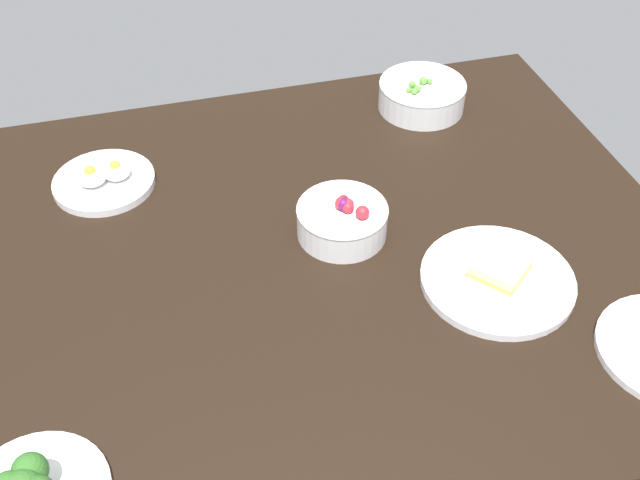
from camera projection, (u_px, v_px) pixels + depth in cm
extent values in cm
cube|color=black|center=(320.00, 259.00, 120.51)|extent=(114.33, 95.82, 4.00)
cylinder|color=silver|center=(342.00, 221.00, 120.23)|extent=(14.21, 14.21, 4.98)
torus|color=silver|center=(342.00, 209.00, 118.55)|extent=(14.44, 14.44, 0.80)
sphere|color=#B2232D|center=(348.00, 207.00, 117.47)|extent=(1.87, 1.87, 1.87)
sphere|color=#59144C|center=(343.00, 204.00, 117.82)|extent=(2.18, 2.18, 2.18)
sphere|color=#B2232D|center=(342.00, 203.00, 117.96)|extent=(2.14, 2.14, 2.14)
sphere|color=#B2232D|center=(362.00, 211.00, 116.59)|extent=(2.17, 2.17, 2.17)
sphere|color=maroon|center=(344.00, 200.00, 118.78)|extent=(1.77, 1.77, 1.77)
sphere|color=#B2232D|center=(348.00, 204.00, 117.85)|extent=(2.02, 2.02, 2.02)
cylinder|color=silver|center=(104.00, 182.00, 130.47)|extent=(17.20, 17.20, 1.39)
torus|color=#B7B7BC|center=(103.00, 179.00, 130.00)|extent=(15.64, 15.64, 0.50)
ellipsoid|color=white|center=(116.00, 171.00, 129.43)|extent=(4.67, 4.67, 2.57)
sphere|color=yellow|center=(115.00, 166.00, 128.65)|extent=(1.87, 1.87, 1.87)
ellipsoid|color=white|center=(92.00, 177.00, 128.18)|extent=(4.92, 4.92, 2.71)
sphere|color=yellow|center=(90.00, 171.00, 127.35)|extent=(1.97, 1.97, 1.97)
sphere|color=#2D6023|center=(30.00, 470.00, 85.39)|extent=(4.14, 4.14, 4.14)
cylinder|color=silver|center=(497.00, 280.00, 113.40)|extent=(22.85, 22.85, 1.28)
torus|color=#B7B7BC|center=(498.00, 277.00, 112.97)|extent=(20.61, 20.61, 0.50)
cube|color=beige|center=(499.00, 274.00, 112.56)|extent=(10.29, 10.23, 1.20)
cube|color=#E5B24C|center=(500.00, 269.00, 111.88)|extent=(10.29, 10.23, 0.80)
cube|color=beige|center=(501.00, 264.00, 111.20)|extent=(10.29, 10.23, 1.20)
cylinder|color=silver|center=(422.00, 96.00, 147.01)|extent=(16.51, 16.51, 5.15)
torus|color=silver|center=(423.00, 84.00, 145.27)|extent=(16.65, 16.65, 0.80)
sphere|color=#599E38|center=(423.00, 81.00, 144.78)|extent=(1.54, 1.54, 1.54)
sphere|color=#599E38|center=(409.00, 90.00, 142.83)|extent=(1.05, 1.05, 1.05)
sphere|color=#599E38|center=(414.00, 91.00, 142.34)|extent=(1.19, 1.19, 1.19)
sphere|color=#599E38|center=(412.00, 84.00, 143.95)|extent=(1.36, 1.36, 1.36)
sphere|color=#599E38|center=(418.00, 89.00, 142.86)|extent=(1.36, 1.36, 1.36)
sphere|color=#599E38|center=(430.00, 81.00, 145.04)|extent=(1.14, 1.14, 1.14)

